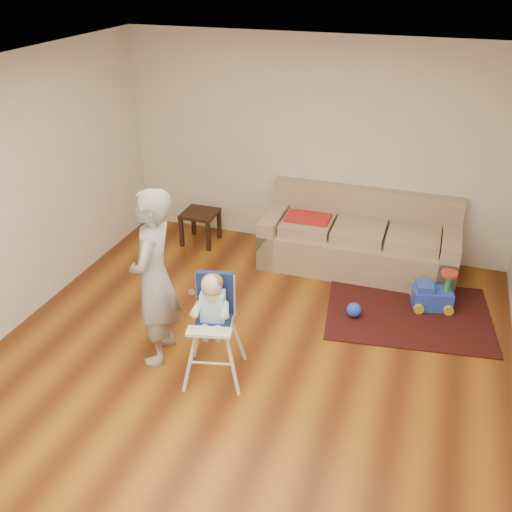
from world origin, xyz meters
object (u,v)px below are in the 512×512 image
(sofa, at_px, (359,234))
(toy_ball, at_px, (354,310))
(ride_on_toy, at_px, (434,289))
(adult, at_px, (154,278))
(high_chair, at_px, (214,329))
(side_table, at_px, (201,227))

(sofa, relative_size, toy_ball, 14.87)
(ride_on_toy, height_order, adult, adult)
(sofa, xyz_separation_m, adult, (-1.52, -2.39, 0.42))
(toy_ball, xyz_separation_m, adult, (-1.69, -1.26, 0.78))
(toy_ball, distance_m, high_chair, 1.78)
(adult, bearing_deg, ride_on_toy, 115.10)
(ride_on_toy, xyz_separation_m, high_chair, (-1.85, -1.83, 0.28))
(ride_on_toy, bearing_deg, sofa, 131.21)
(high_chair, distance_m, adult, 0.72)
(ride_on_toy, bearing_deg, adult, -158.66)
(side_table, relative_size, adult, 0.25)
(high_chair, bearing_deg, sofa, 57.03)
(high_chair, bearing_deg, side_table, 103.09)
(high_chair, bearing_deg, ride_on_toy, 31.34)
(side_table, height_order, ride_on_toy, ride_on_toy)
(ride_on_toy, height_order, high_chair, high_chair)
(adult, bearing_deg, sofa, 137.93)
(high_chair, bearing_deg, toy_ball, 38.77)
(side_table, bearing_deg, ride_on_toy, -12.17)
(side_table, xyz_separation_m, ride_on_toy, (3.08, -0.66, 0.02))
(toy_ball, bearing_deg, ride_on_toy, 30.41)
(toy_ball, bearing_deg, adult, -143.33)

